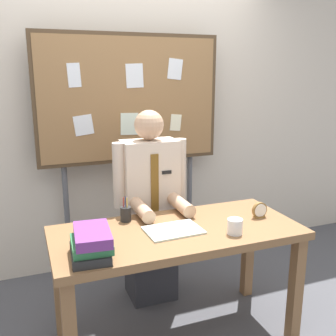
{
  "coord_description": "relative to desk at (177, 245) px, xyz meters",
  "views": [
    {
      "loc": [
        -0.85,
        -2.05,
        1.7
      ],
      "look_at": [
        0.0,
        0.16,
        1.11
      ],
      "focal_mm": 41.5,
      "sensor_mm": 36.0,
      "label": 1
    }
  ],
  "objects": [
    {
      "name": "desk",
      "position": [
        0.0,
        0.0,
        0.0
      ],
      "size": [
        1.53,
        0.68,
        0.76
      ],
      "color": "brown",
      "rests_on": "ground_plane"
    },
    {
      "name": "book_stack",
      "position": [
        -0.56,
        -0.18,
        0.18
      ],
      "size": [
        0.23,
        0.31,
        0.15
      ],
      "color": "#262626",
      "rests_on": "desk"
    },
    {
      "name": "open_notebook",
      "position": [
        -0.03,
        -0.02,
        0.11
      ],
      "size": [
        0.35,
        0.25,
        0.01
      ],
      "primitive_type": "cube",
      "rotation": [
        0.0,
        0.0,
        0.04
      ],
      "color": "silver",
      "rests_on": "desk"
    },
    {
      "name": "coffee_mug",
      "position": [
        0.29,
        -0.19,
        0.15
      ],
      "size": [
        0.09,
        0.09,
        0.09
      ],
      "primitive_type": "cylinder",
      "color": "white",
      "rests_on": "desk"
    },
    {
      "name": "back_wall",
      "position": [
        0.0,
        1.22,
        0.7
      ],
      "size": [
        6.4,
        0.08,
        2.7
      ],
      "primitive_type": "cube",
      "color": "beige",
      "rests_on": "ground_plane"
    },
    {
      "name": "pen_holder",
      "position": [
        -0.26,
        0.24,
        0.15
      ],
      "size": [
        0.07,
        0.07,
        0.16
      ],
      "color": "#262626",
      "rests_on": "desk"
    },
    {
      "name": "person",
      "position": [
        0.0,
        0.52,
        0.02
      ],
      "size": [
        0.55,
        0.56,
        1.44
      ],
      "color": "#2D2D33",
      "rests_on": "ground_plane"
    },
    {
      "name": "ground_plane",
      "position": [
        0.0,
        0.0,
        -0.65
      ],
      "size": [
        12.0,
        12.0,
        0.0
      ],
      "primitive_type": "plane",
      "color": "#4C4C51"
    },
    {
      "name": "bulletin_board",
      "position": [
        -0.0,
        1.01,
        0.8
      ],
      "size": [
        1.51,
        0.09,
        2.0
      ],
      "color": "#4C3823",
      "rests_on": "ground_plane"
    },
    {
      "name": "desk_clock",
      "position": [
        0.58,
        -0.01,
        0.15
      ],
      "size": [
        0.11,
        0.04,
        0.11
      ],
      "color": "olive",
      "rests_on": "desk"
    }
  ]
}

